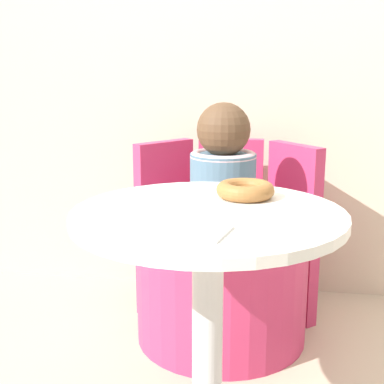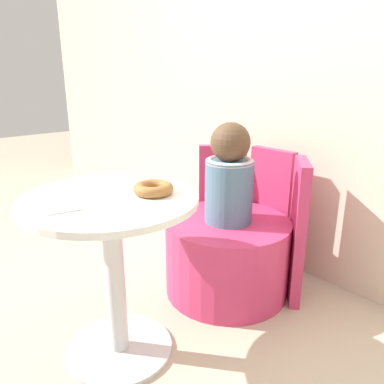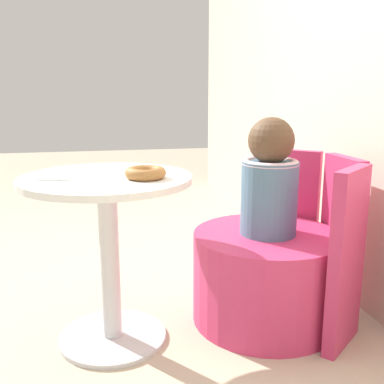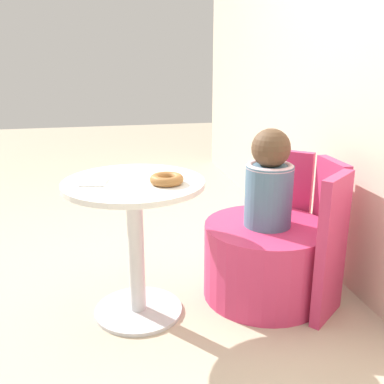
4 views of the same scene
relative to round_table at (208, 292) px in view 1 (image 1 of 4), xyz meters
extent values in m
cube|color=beige|center=(0.03, 1.16, 0.73)|extent=(6.00, 0.06, 2.40)
cylinder|color=silver|center=(0.00, 0.00, -0.13)|extent=(0.08, 0.08, 0.63)
cylinder|color=white|center=(0.00, 0.00, 0.19)|extent=(0.65, 0.65, 0.02)
cylinder|color=#C63360|center=(-0.03, 0.66, -0.27)|extent=(0.63, 0.63, 0.39)
cube|color=#C63360|center=(-0.03, 1.00, -0.11)|extent=(0.27, 0.05, 0.71)
cube|color=#C63360|center=(0.23, 0.88, -0.11)|extent=(0.21, 0.24, 0.71)
cube|color=#C63360|center=(-0.29, 0.88, -0.11)|extent=(0.21, 0.24, 0.71)
cylinder|color=slate|center=(-0.03, 0.66, 0.08)|extent=(0.23, 0.23, 0.31)
torus|color=beige|center=(-0.03, 0.66, 0.22)|extent=(0.24, 0.24, 0.04)
sphere|color=brown|center=(-0.03, 0.66, 0.32)|extent=(0.19, 0.19, 0.19)
torus|color=#9E6633|center=(0.08, 0.14, 0.23)|extent=(0.15, 0.15, 0.04)
cube|color=white|center=(0.00, -0.18, 0.21)|extent=(0.13, 0.13, 0.01)
camera|label=1|loc=(0.15, -1.20, 0.53)|focal=50.00mm
camera|label=2|loc=(1.16, -0.61, 0.63)|focal=35.00mm
camera|label=3|loc=(1.67, -0.03, 0.51)|focal=42.00mm
camera|label=4|loc=(1.95, -0.15, 0.76)|focal=42.00mm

